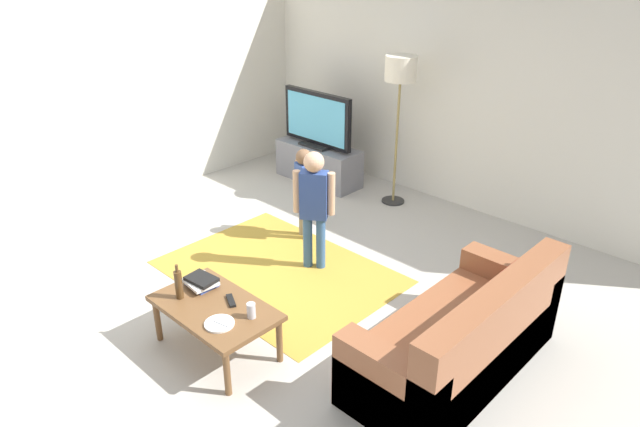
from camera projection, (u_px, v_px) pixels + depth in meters
ground at (274, 299)px, 5.21m from camera, size 7.80×7.80×0.00m
wall_back at (465, 93)px, 6.58m from camera, size 6.00×0.12×2.70m
wall_left at (92, 95)px, 6.50m from camera, size 0.12×6.00×2.70m
area_rug at (279, 272)px, 5.63m from camera, size 2.20×1.60×0.01m
tv_stand at (318, 164)px, 7.64m from camera, size 1.20×0.44×0.50m
tv at (317, 120)px, 7.36m from camera, size 1.10×0.28×0.71m
couch at (464, 342)px, 4.20m from camera, size 0.80×1.80×0.86m
floor_lamp at (400, 77)px, 6.46m from camera, size 0.36×0.36×1.78m
child_near_tv at (304, 185)px, 6.04m from camera, size 0.32×0.18×1.01m
child_center at (314, 200)px, 5.41m from camera, size 0.35×0.26×1.20m
coffee_table at (215, 311)px, 4.41m from camera, size 1.00×0.60×0.42m
book_stack at (201, 282)px, 4.62m from camera, size 0.27×0.24×0.09m
bottle at (179, 284)px, 4.43m from camera, size 0.06×0.06×0.30m
tv_remote at (231, 301)px, 4.43m from camera, size 0.17×0.12×0.02m
soda_can at (251, 311)px, 4.23m from camera, size 0.07×0.07×0.12m
plate at (219, 324)px, 4.17m from camera, size 0.22×0.22×0.02m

